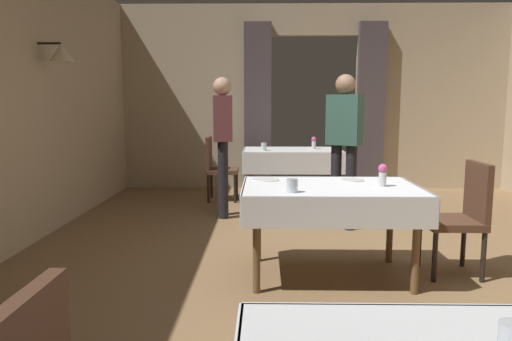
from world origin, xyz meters
name	(u,v)px	position (x,y,z in m)	size (l,w,h in m)	color
ground	(362,275)	(0.00, 0.00, 0.00)	(10.08, 10.08, 0.00)	olive
wall_back	(314,97)	(0.00, 4.18, 1.52)	(6.40, 0.27, 3.00)	tan
dining_table_mid	(330,196)	(-0.28, -0.02, 0.66)	(1.40, 0.96, 0.75)	brown
dining_table_far	(292,156)	(-0.40, 3.11, 0.65)	(1.42, 0.91, 0.75)	brown
chair_mid_right	(462,213)	(0.81, 0.05, 0.52)	(0.44, 0.44, 0.93)	black
chair_far_left	(217,165)	(-1.50, 3.09, 0.52)	(0.44, 0.44, 0.93)	black
flower_vase_mid	(383,174)	(0.12, -0.06, 0.85)	(0.07, 0.07, 0.18)	silver
glass_mid_b	(292,186)	(-0.60, -0.33, 0.80)	(0.08, 0.08, 0.10)	silver
plate_mid_c	(352,180)	(-0.06, 0.22, 0.76)	(0.19, 0.19, 0.01)	white
plate_mid_d	(266,180)	(-0.80, 0.23, 0.76)	(0.22, 0.22, 0.01)	white
flower_vase_far	(314,142)	(-0.09, 3.16, 0.85)	(0.07, 0.07, 0.18)	silver
glass_far_b	(264,147)	(-0.82, 2.90, 0.81)	(0.08, 0.08, 0.11)	silver
person_waiter_by_doorway	(223,135)	(-1.32, 2.05, 1.02)	(0.27, 0.39, 1.72)	black
person_diner_standing_aside	(344,138)	(0.07, 1.50, 1.02)	(0.42, 0.37, 1.72)	black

